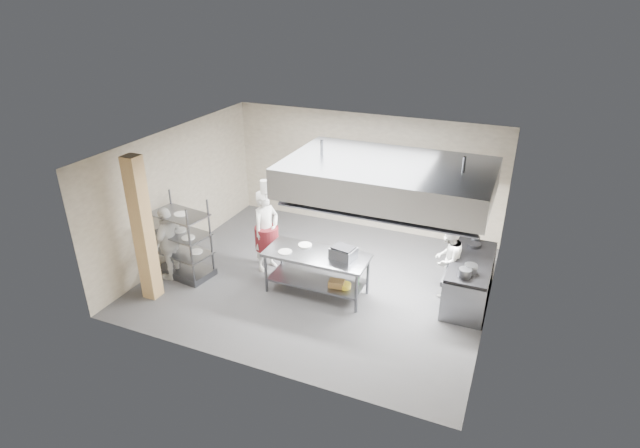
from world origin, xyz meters
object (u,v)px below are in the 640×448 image
at_px(cooking_range, 469,281).
at_px(chef_head, 266,231).
at_px(chef_line, 447,260).
at_px(chef_plating, 169,243).
at_px(stockpot, 471,269).
at_px(griddle, 343,253).
at_px(island, 317,273).
at_px(pass_rack, 182,238).

relative_size(cooking_range, chef_head, 1.08).
relative_size(chef_line, chef_plating, 0.97).
xyz_separation_m(cooking_range, stockpot, (0.03, -0.51, 0.56)).
bearing_deg(chef_line, cooking_range, 103.00).
bearing_deg(griddle, chef_plating, -158.31).
bearing_deg(griddle, stockpot, 21.75).
bearing_deg(island, chef_head, 160.00).
relative_size(pass_rack, chef_line, 1.12).
bearing_deg(chef_plating, chef_line, 103.04).
bearing_deg(island, stockpot, 8.67).
height_order(pass_rack, chef_head, chef_head).
relative_size(island, pass_rack, 1.18).
distance_m(chef_line, stockpot, 0.75).
height_order(island, stockpot, stockpot).
distance_m(griddle, stockpot, 2.43).
height_order(chef_line, stockpot, chef_line).
bearing_deg(island, griddle, 3.36).
xyz_separation_m(pass_rack, griddle, (3.52, 0.47, 0.13)).
xyz_separation_m(island, chef_line, (2.44, 0.99, 0.34)).
distance_m(chef_head, chef_line, 3.89).
bearing_deg(cooking_range, island, -161.33).
bearing_deg(chef_head, griddle, -85.27).
relative_size(pass_rack, stockpot, 7.35).
relative_size(chef_line, stockpot, 6.54).
height_order(chef_head, griddle, chef_head).
bearing_deg(cooking_range, stockpot, -87.01).
xyz_separation_m(island, chef_head, (-1.42, 0.50, 0.47)).
distance_m(pass_rack, cooking_range, 6.07).
distance_m(cooking_range, griddle, 2.62).
relative_size(chef_plating, stockpot, 6.77).
bearing_deg(stockpot, pass_rack, -171.24).
xyz_separation_m(cooking_range, chef_head, (-4.34, -0.48, 0.51)).
bearing_deg(stockpot, griddle, -169.66).
bearing_deg(chef_head, stockpot, -72.38).
height_order(chef_head, chef_line, chef_head).
relative_size(cooking_range, chef_plating, 1.21).
distance_m(cooking_range, stockpot, 0.76).
height_order(pass_rack, chef_plating, pass_rack).
bearing_deg(pass_rack, island, 16.76).
bearing_deg(cooking_range, chef_plating, -165.05).
distance_m(chef_line, chef_plating, 5.83).
relative_size(pass_rack, griddle, 3.83).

